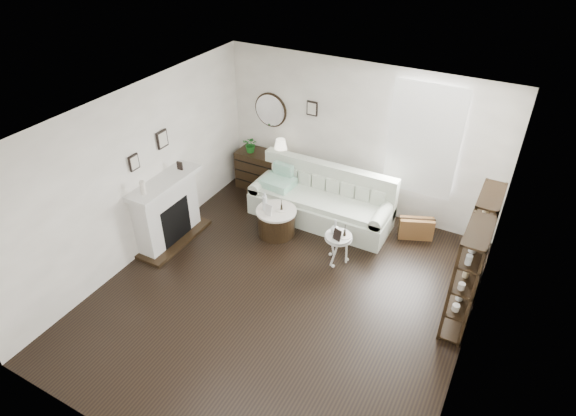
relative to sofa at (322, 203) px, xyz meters
The scene contains 18 objects.
room 1.78m from the sofa, 29.94° to the left, with size 5.50×5.50×5.50m.
fireplace 2.66m from the sofa, 137.89° to the right, with size 0.50×1.40×1.84m.
shelf_unit_far 2.77m from the sofa, 11.13° to the right, with size 0.30×0.80×1.60m.
shelf_unit_near 3.07m from the sofa, 28.04° to the right, with size 0.30×0.80×1.60m.
sofa is the anchor object (origin of this frame).
quilt 0.86m from the sofa, behind, with size 0.55×0.45×0.14m, color #279268.
suitcase 1.67m from the sofa, ahead, with size 0.57×0.19×0.38m, color brown.
dresser 1.44m from the sofa, 164.12° to the left, with size 1.14×0.49×0.76m.
table_lamp 1.29m from the sofa, 159.45° to the left, with size 0.24×0.24×0.39m, color white, non-canonical shape.
potted_plant 1.80m from the sofa, 168.28° to the left, with size 0.28×0.25×0.32m, color #1B611D.
drum_table 0.93m from the sofa, 121.42° to the right, with size 0.69×0.69×0.48m.
pedestal_table 1.24m from the sofa, 53.26° to the right, with size 0.43×0.43×0.52m.
eiffel_drum 0.88m from the sofa, 118.68° to the right, with size 0.10×0.10×0.17m, color black, non-canonical shape.
bottle_drum 1.13m from the sofa, 127.07° to the right, with size 0.08×0.08×0.33m, color silver.
card_frame_drum 1.13m from the sofa, 118.87° to the right, with size 0.14×0.01×0.19m, color silver.
eiffel_ped 1.30m from the sofa, 49.45° to the right, with size 0.11×0.11×0.19m, color black, non-canonical shape.
flask_ped 1.22m from the sofa, 55.63° to the right, with size 0.14×0.14×0.26m, color silver, non-canonical shape.
card_frame_ped 1.36m from the sofa, 55.49° to the right, with size 0.14×0.01×0.18m, color black.
Camera 1 is at (2.50, -4.47, 5.00)m, focal length 30.00 mm.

